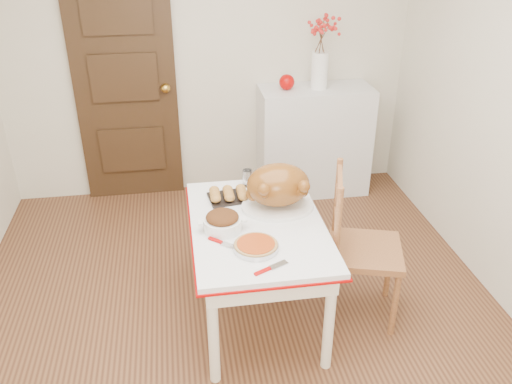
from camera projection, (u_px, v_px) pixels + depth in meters
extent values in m
cube|color=#432516|center=(240.00, 329.00, 3.35)|extent=(3.50, 4.00, 0.00)
cube|color=beige|center=(207.00, 54.00, 4.51)|extent=(3.50, 0.00, 2.50)
cube|color=#321F13|center=(125.00, 85.00, 4.49)|extent=(0.85, 0.06, 2.06)
cube|color=silver|center=(314.00, 141.00, 4.80)|extent=(0.98, 0.43, 0.98)
sphere|color=#AA0403|center=(287.00, 82.00, 4.50)|extent=(0.13, 0.13, 0.13)
cylinder|color=#A13910|center=(256.00, 245.00, 2.90)|extent=(0.32, 0.32, 0.05)
cylinder|color=white|center=(247.00, 178.00, 3.55)|extent=(0.07, 0.07, 0.11)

